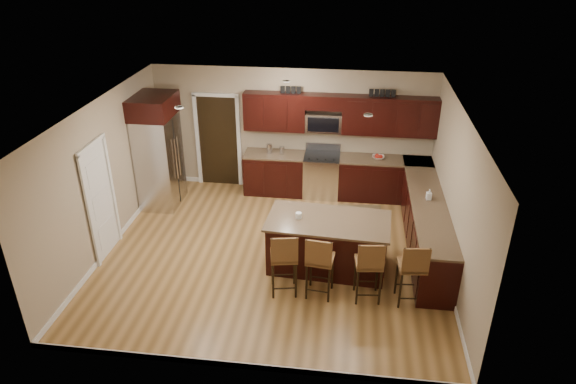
# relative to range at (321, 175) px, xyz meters

# --- Properties ---
(floor) EXTENTS (6.00, 6.00, 0.00)m
(floor) POSITION_rel_range_xyz_m (-0.68, -2.45, -0.47)
(floor) COLOR olive
(floor) RESTS_ON ground
(ceiling) EXTENTS (6.00, 6.00, 0.00)m
(ceiling) POSITION_rel_range_xyz_m (-0.68, -2.45, 2.23)
(ceiling) COLOR silver
(ceiling) RESTS_ON wall_back
(wall_back) EXTENTS (6.00, 0.00, 6.00)m
(wall_back) POSITION_rel_range_xyz_m (-0.68, 0.30, 0.88)
(wall_back) COLOR tan
(wall_back) RESTS_ON floor
(wall_left) EXTENTS (0.00, 5.50, 5.50)m
(wall_left) POSITION_rel_range_xyz_m (-3.68, -2.45, 0.88)
(wall_left) COLOR tan
(wall_left) RESTS_ON floor
(wall_right) EXTENTS (0.00, 5.50, 5.50)m
(wall_right) POSITION_rel_range_xyz_m (2.32, -2.45, 0.88)
(wall_right) COLOR tan
(wall_right) RESTS_ON floor
(base_cabinets) EXTENTS (4.02, 3.96, 0.92)m
(base_cabinets) POSITION_rel_range_xyz_m (1.22, -1.01, -0.01)
(base_cabinets) COLOR black
(base_cabinets) RESTS_ON floor
(upper_cabinets) EXTENTS (4.00, 0.33, 0.80)m
(upper_cabinets) POSITION_rel_range_xyz_m (0.36, 0.13, 1.37)
(upper_cabinets) COLOR black
(upper_cabinets) RESTS_ON wall_back
(range) EXTENTS (0.76, 0.64, 1.11)m
(range) POSITION_rel_range_xyz_m (0.00, 0.00, 0.00)
(range) COLOR silver
(range) RESTS_ON floor
(microwave) EXTENTS (0.76, 0.31, 0.40)m
(microwave) POSITION_rel_range_xyz_m (0.00, 0.15, 1.15)
(microwave) COLOR silver
(microwave) RESTS_ON upper_cabinets
(doorway) EXTENTS (0.85, 0.03, 2.06)m
(doorway) POSITION_rel_range_xyz_m (-2.33, 0.28, 0.56)
(doorway) COLOR black
(doorway) RESTS_ON floor
(pantry_door) EXTENTS (0.03, 0.80, 2.04)m
(pantry_door) POSITION_rel_range_xyz_m (-3.66, -2.75, 0.55)
(pantry_door) COLOR white
(pantry_door) RESTS_ON floor
(letter_decor) EXTENTS (2.20, 0.03, 0.15)m
(letter_decor) POSITION_rel_range_xyz_m (0.22, 0.13, 1.82)
(letter_decor) COLOR black
(letter_decor) RESTS_ON upper_cabinets
(island) EXTENTS (2.11, 1.21, 0.92)m
(island) POSITION_rel_range_xyz_m (0.29, -2.70, -0.04)
(island) COLOR black
(island) RESTS_ON floor
(stool_left) EXTENTS (0.49, 0.49, 1.11)m
(stool_left) POSITION_rel_range_xyz_m (-0.34, -3.54, 0.22)
(stool_left) COLOR brown
(stool_left) RESTS_ON floor
(stool_mid) EXTENTS (0.45, 0.45, 1.10)m
(stool_mid) POSITION_rel_range_xyz_m (0.21, -3.54, 0.22)
(stool_mid) COLOR brown
(stool_mid) RESTS_ON floor
(stool_right) EXTENTS (0.45, 0.45, 1.09)m
(stool_right) POSITION_rel_range_xyz_m (0.97, -3.54, 0.21)
(stool_right) COLOR brown
(stool_right) RESTS_ON floor
(refrigerator) EXTENTS (0.79, 1.03, 2.35)m
(refrigerator) POSITION_rel_range_xyz_m (-3.30, -0.81, 0.73)
(refrigerator) COLOR silver
(refrigerator) RESTS_ON floor
(floor_mat) EXTENTS (0.94, 0.66, 0.01)m
(floor_mat) POSITION_rel_range_xyz_m (0.86, -0.71, -0.47)
(floor_mat) COLOR brown
(floor_mat) RESTS_ON floor
(fruit_bowl) EXTENTS (0.26, 0.26, 0.06)m
(fruit_bowl) POSITION_rel_range_xyz_m (1.18, -0.00, 0.48)
(fruit_bowl) COLOR silver
(fruit_bowl) RESTS_ON base_cabinets
(soap_bottle) EXTENTS (0.09, 0.10, 0.20)m
(soap_bottle) POSITION_rel_range_xyz_m (2.02, -1.74, 0.55)
(soap_bottle) COLOR #B2B2B2
(soap_bottle) RESTS_ON base_cabinets
(canister_tall) EXTENTS (0.12, 0.12, 0.21)m
(canister_tall) POSITION_rel_range_xyz_m (-1.14, -0.00, 0.55)
(canister_tall) COLOR silver
(canister_tall) RESTS_ON base_cabinets
(canister_short) EXTENTS (0.11, 0.11, 0.17)m
(canister_short) POSITION_rel_range_xyz_m (-0.86, -0.00, 0.53)
(canister_short) COLOR silver
(canister_short) RESTS_ON base_cabinets
(island_jar) EXTENTS (0.10, 0.10, 0.10)m
(island_jar) POSITION_rel_range_xyz_m (-0.21, -2.70, 0.50)
(island_jar) COLOR white
(island_jar) RESTS_ON island
(stool_extra) EXTENTS (0.45, 0.45, 1.09)m
(stool_extra) POSITION_rel_range_xyz_m (1.62, -3.54, 0.21)
(stool_extra) COLOR brown
(stool_extra) RESTS_ON floor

